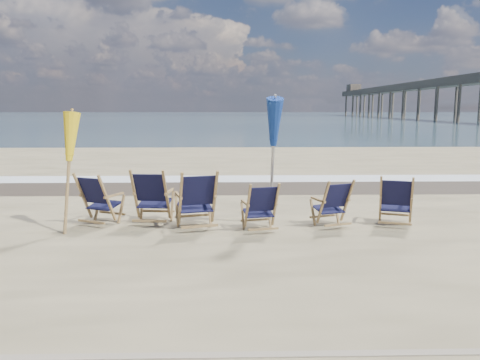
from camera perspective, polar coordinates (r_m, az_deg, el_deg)
The scene contains 12 objects.
ocean at distance 134.08m, azimuth -1.32°, elevation 7.84°, with size 400.00×400.00×0.00m, color #3D5765.
surf_foam at distance 14.52m, azimuth -0.58°, elevation 0.17°, with size 200.00×1.40×0.01m, color silver.
wet_sand_strip at distance 13.04m, azimuth -0.49°, elevation -0.82°, with size 200.00×2.60×0.00m, color #42362A.
beach_chair_0 at distance 8.89m, azimuth -15.90°, elevation -2.41°, with size 0.64×0.72×1.00m, color black, non-canonical shape.
beach_chair_1 at distance 8.78m, azimuth -8.95°, elevation -2.08°, with size 0.69×0.78×1.08m, color black, non-canonical shape.
beach_chair_2 at distance 8.40m, azimuth -3.09°, elevation -2.38°, with size 0.71×0.79×1.10m, color black, non-canonical shape.
beach_chair_3 at distance 8.27m, azimuth 4.37°, elevation -3.27°, with size 0.58×0.65×0.91m, color black, non-canonical shape.
beach_chair_4 at distance 8.80m, azimuth 12.97°, elevation -2.72°, with size 0.58×0.66×0.91m, color black, non-canonical shape.
beach_chair_5 at distance 9.03m, azimuth 20.18°, elevation -2.56°, with size 0.62×0.70×0.97m, color black, non-canonical shape.
umbrella_yellow at distance 8.63m, azimuth -20.45°, elevation 4.28°, with size 0.30×0.30×2.10m.
umbrella_blue at distance 8.43m, azimuth 4.02°, elevation 6.78°, with size 0.30×0.30×2.43m.
fishing_pier at distance 88.74m, azimuth 24.47°, elevation 9.59°, with size 4.40×140.00×9.30m, color brown, non-canonical shape.
Camera 1 is at (-0.20, -6.06, 2.17)m, focal length 35.00 mm.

